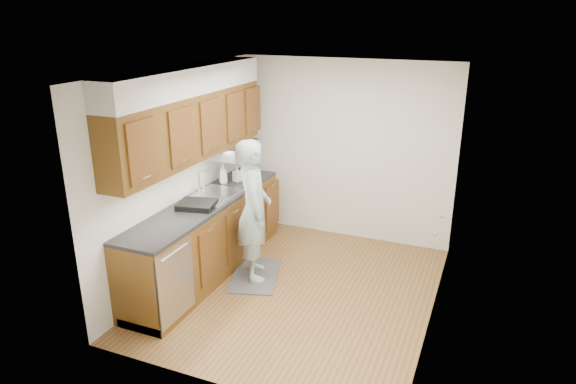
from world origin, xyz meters
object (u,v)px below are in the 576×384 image
Objects in this scene: person at (254,201)px; dish_rack at (197,205)px; soap_bottle_b at (237,174)px; steel_can at (246,181)px; soda_can at (249,182)px; soap_bottle_a at (223,173)px; soap_bottle_c at (246,174)px.

dish_rack is (-0.56, -0.34, -0.01)m from person.
person reaches higher than soap_bottle_b.
dish_rack is (-0.16, -0.93, -0.03)m from steel_can.
soda_can is 0.87× the size of steel_can.
soap_bottle_a is at bearing 21.79° from person.
soap_bottle_c is (0.20, 0.25, -0.06)m from soap_bottle_a.
soap_bottle_b is at bearing 148.59° from steel_can.
soap_bottle_b reaches higher than soap_bottle_c.
soap_bottle_a is 0.20m from soap_bottle_b.
soap_bottle_b is (-0.59, 0.71, 0.06)m from person.
soap_bottle_c reaches higher than soda_can.
person is 0.92m from soap_bottle_b.
soap_bottle_c is 0.26m from soda_can.
soap_bottle_c reaches higher than dish_rack.
steel_can is 0.30× the size of dish_rack.
dish_rack is at bearing -88.51° from soap_bottle_b.
person is at bearing -37.69° from soap_bottle_a.
steel_can is (-0.41, 0.60, 0.02)m from person.
soap_bottle_a reaches higher than steel_can.
soap_bottle_a is at bearing -128.78° from soap_bottle_c.
soda_can is at bearing 7.75° from soap_bottle_a.
soap_bottle_b is 1.92× the size of soda_can.
person is at bearing 18.21° from dish_rack.
steel_can is 0.95m from dish_rack.
steel_can is at bearing 3.79° from person.
soap_bottle_c is at bearing 51.22° from soap_bottle_a.
soap_bottle_a is 0.68× the size of dish_rack.
dish_rack is (-0.06, -1.14, -0.05)m from soap_bottle_c.
soap_bottle_a is 0.90m from dish_rack.
person reaches higher than soap_bottle_c.
soap_bottle_a is 2.24× the size of steel_can.
steel_can reaches higher than dish_rack.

